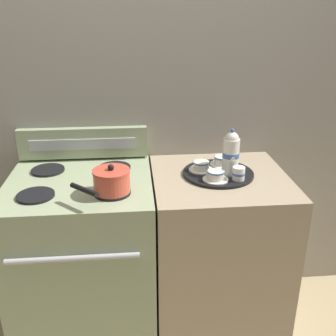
{
  "coord_description": "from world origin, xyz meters",
  "views": [
    {
      "loc": [
        -0.07,
        -1.75,
        1.7
      ],
      "look_at": [
        0.09,
        -0.06,
        0.99
      ],
      "focal_mm": 42.0,
      "sensor_mm": 36.0,
      "label": 1
    }
  ],
  "objects": [
    {
      "name": "ground_plane",
      "position": [
        0.0,
        0.0,
        0.0
      ],
      "size": [
        6.0,
        6.0,
        0.0
      ],
      "primitive_type": "plane",
      "color": "tan"
    },
    {
      "name": "teacup_left",
      "position": [
        0.27,
        0.05,
        0.95
      ],
      "size": [
        0.12,
        0.12,
        0.05
      ],
      "color": "white",
      "rests_on": "serving_tray"
    },
    {
      "name": "saucepan",
      "position": [
        -0.17,
        -0.15,
        0.98
      ],
      "size": [
        0.26,
        0.26,
        0.13
      ],
      "color": "#D14C38",
      "rests_on": "stove"
    },
    {
      "name": "teacup_right",
      "position": [
        0.31,
        -0.07,
        0.95
      ],
      "size": [
        0.12,
        0.12,
        0.05
      ],
      "color": "white",
      "rests_on": "serving_tray"
    },
    {
      "name": "teacup_front",
      "position": [
        0.39,
        0.11,
        0.95
      ],
      "size": [
        0.12,
        0.12,
        0.05
      ],
      "color": "white",
      "rests_on": "serving_tray"
    },
    {
      "name": "stove",
      "position": [
        -0.34,
        -0.0,
        0.46
      ],
      "size": [
        0.7,
        0.67,
        0.92
      ],
      "color": "#9EAD84",
      "rests_on": "ground"
    },
    {
      "name": "teapot",
      "position": [
        0.4,
        0.0,
        1.04
      ],
      "size": [
        0.08,
        0.13,
        0.23
      ],
      "color": "white",
      "rests_on": "serving_tray"
    },
    {
      "name": "serving_tray",
      "position": [
        0.35,
        0.02,
        0.92
      ],
      "size": [
        0.35,
        0.35,
        0.01
      ],
      "color": "black",
      "rests_on": "side_counter"
    },
    {
      "name": "control_panel",
      "position": [
        -0.34,
        0.3,
        1.01
      ],
      "size": [
        0.69,
        0.05,
        0.17
      ],
      "color": "#9EAD84",
      "rests_on": "stove"
    },
    {
      "name": "wall_back",
      "position": [
        0.0,
        0.35,
        1.1
      ],
      "size": [
        6.0,
        0.05,
        2.2
      ],
      "color": "#9E998E",
      "rests_on": "ground"
    },
    {
      "name": "creamer_jug",
      "position": [
        0.42,
        -0.08,
        0.96
      ],
      "size": [
        0.06,
        0.06,
        0.07
      ],
      "color": "white",
      "rests_on": "serving_tray"
    },
    {
      "name": "side_counter",
      "position": [
        0.36,
        0.0,
        0.46
      ],
      "size": [
        0.67,
        0.64,
        0.91
      ],
      "color": "tan",
      "rests_on": "ground"
    }
  ]
}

